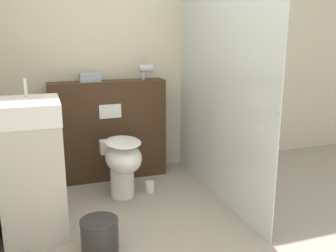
# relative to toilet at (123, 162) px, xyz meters

# --- Properties ---
(wall_back) EXTENTS (8.00, 0.06, 2.50)m
(wall_back) POSITION_rel_toilet_xyz_m (0.31, 0.76, 0.89)
(wall_back) COLOR beige
(wall_back) RESTS_ON ground_plane
(partition_panel) EXTENTS (1.18, 0.23, 1.03)m
(partition_panel) POSITION_rel_toilet_xyz_m (-0.02, 0.55, 0.16)
(partition_panel) COLOR #3D2819
(partition_panel) RESTS_ON ground_plane
(shower_glass) EXTENTS (0.04, 1.87, 2.08)m
(shower_glass) POSITION_rel_toilet_xyz_m (0.85, -0.20, 0.68)
(shower_glass) COLOR silver
(shower_glass) RESTS_ON ground_plane
(toilet) EXTENTS (0.34, 0.54, 0.57)m
(toilet) POSITION_rel_toilet_xyz_m (0.00, 0.00, 0.00)
(toilet) COLOR white
(toilet) RESTS_ON ground_plane
(sink_vanity) EXTENTS (0.46, 0.53, 1.18)m
(sink_vanity) POSITION_rel_toilet_xyz_m (-0.77, -0.39, 0.17)
(sink_vanity) COLOR beige
(sink_vanity) RESTS_ON ground_plane
(hair_drier) EXTENTS (0.17, 0.08, 0.15)m
(hair_drier) POSITION_rel_toilet_xyz_m (0.39, 0.53, 0.79)
(hair_drier) COLOR #B7B7BC
(hair_drier) RESTS_ON partition_panel
(folded_towel) EXTENTS (0.20, 0.17, 0.08)m
(folded_towel) POSITION_rel_toilet_xyz_m (-0.19, 0.57, 0.71)
(folded_towel) COLOR #8C9EAD
(folded_towel) RESTS_ON partition_panel
(spare_toilet_roll) EXTENTS (0.09, 0.09, 0.10)m
(spare_toilet_roll) POSITION_rel_toilet_xyz_m (0.27, 0.05, -0.31)
(spare_toilet_roll) COLOR white
(spare_toilet_roll) RESTS_ON ground_plane
(waste_bin) EXTENTS (0.27, 0.27, 0.24)m
(waste_bin) POSITION_rel_toilet_xyz_m (-0.35, -0.80, -0.24)
(waste_bin) COLOR #2D2D2D
(waste_bin) RESTS_ON ground_plane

